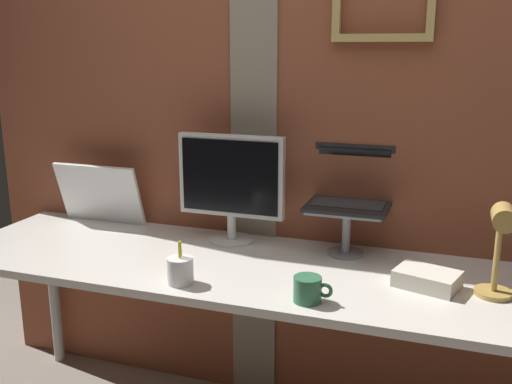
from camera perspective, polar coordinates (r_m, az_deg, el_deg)
brick_wall_back at (r=2.36m, az=5.33°, el=7.48°), size 3.01×0.16×2.52m
desk at (r=2.17m, az=-0.87°, el=-8.72°), size 2.34×0.68×0.76m
monitor at (r=2.31m, az=-2.48°, el=1.09°), size 0.44×0.18×0.44m
laptop_stand at (r=2.22m, az=8.92°, el=-3.06°), size 0.28×0.22×0.18m
laptop at (r=2.26m, az=9.36°, el=0.36°), size 0.31×0.29×0.23m
whiteboard_panel at (r=2.68m, az=-15.19°, el=-0.20°), size 0.41×0.10×0.28m
desk_lamp at (r=1.92m, az=22.95°, el=-4.58°), size 0.12×0.20×0.32m
pen_cup at (r=1.98m, az=-7.49°, el=-7.68°), size 0.09×0.09×0.15m
coffee_mug at (r=1.83m, az=5.17°, el=-9.54°), size 0.13×0.09×0.08m
paper_clutter_stack at (r=2.02m, az=16.53°, el=-8.22°), size 0.23×0.19×0.06m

